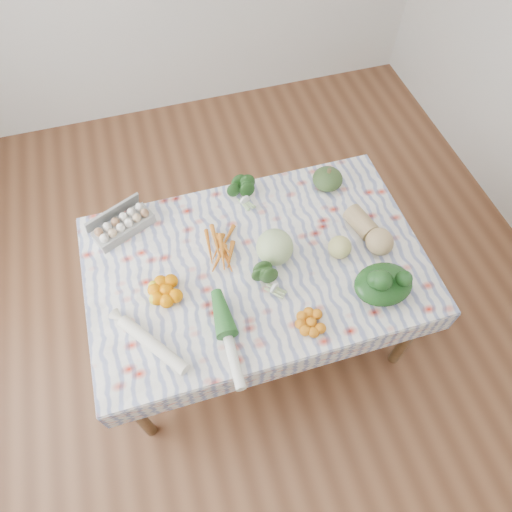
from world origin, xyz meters
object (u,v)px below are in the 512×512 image
(cabbage, at_px, (275,247))
(dining_table, at_px, (256,271))
(butternut_squash, at_px, (370,230))
(grapefruit, at_px, (340,247))
(kabocha_squash, at_px, (328,179))
(egg_carton, at_px, (124,226))

(cabbage, bearing_deg, dining_table, -178.25)
(dining_table, distance_m, cabbage, 0.20)
(butternut_squash, distance_m, grapefruit, 0.19)
(grapefruit, bearing_deg, kabocha_squash, 76.10)
(butternut_squash, bearing_deg, dining_table, 164.45)
(butternut_squash, bearing_deg, cabbage, 163.81)
(dining_table, distance_m, grapefruit, 0.44)
(kabocha_squash, distance_m, grapefruit, 0.45)
(egg_carton, xyz_separation_m, butternut_squash, (1.18, -0.39, 0.03))
(egg_carton, bearing_deg, cabbage, -53.32)
(dining_table, height_order, cabbage, cabbage)
(dining_table, relative_size, butternut_squash, 5.46)
(egg_carton, distance_m, cabbage, 0.78)
(kabocha_squash, xyz_separation_m, butternut_squash, (0.07, -0.39, 0.01))
(dining_table, distance_m, kabocha_squash, 0.65)
(butternut_squash, bearing_deg, egg_carton, 147.68)
(egg_carton, bearing_deg, grapefruit, -48.71)
(egg_carton, bearing_deg, butternut_squash, -43.21)
(butternut_squash, xyz_separation_m, grapefruit, (-0.18, -0.05, -0.01))
(dining_table, bearing_deg, butternut_squash, -1.57)
(egg_carton, distance_m, butternut_squash, 1.24)
(cabbage, distance_m, grapefruit, 0.32)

